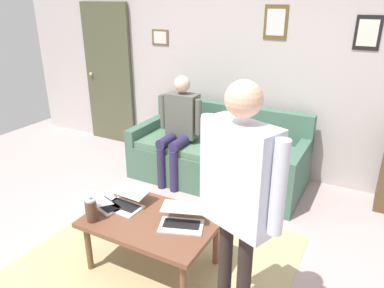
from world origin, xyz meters
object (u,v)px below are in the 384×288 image
at_px(laptop_left, 182,219).
at_px(interior_door, 109,75).
at_px(french_press, 92,210).
at_px(person_standing, 239,189).
at_px(laptop_center, 126,201).
at_px(person_seated, 179,124).
at_px(coffee_table, 152,224).
at_px(couch, 218,157).
at_px(laptop_right, 103,202).

bearing_deg(laptop_left, interior_door, -40.63).
distance_m(french_press, person_standing, 1.34).
xyz_separation_m(laptop_center, person_standing, (-1.13, 0.38, 0.60)).
height_order(interior_door, person_seated, interior_door).
bearing_deg(person_seated, interior_door, -23.31).
bearing_deg(laptop_center, coffee_table, 167.30).
bearing_deg(french_press, laptop_left, -155.54).
relative_size(interior_door, laptop_center, 6.04).
relative_size(french_press, person_seated, 0.18).
relative_size(coffee_table, person_standing, 0.60).
bearing_deg(french_press, coffee_table, -148.68).
bearing_deg(person_standing, coffee_table, -20.53).
xyz_separation_m(interior_door, couch, (-2.02, 0.47, -0.72)).
xyz_separation_m(laptop_center, french_press, (0.10, 0.31, 0.06)).
height_order(couch, person_standing, person_standing).
xyz_separation_m(coffee_table, laptop_right, (0.46, 0.04, 0.09)).
bearing_deg(coffee_table, person_standing, 159.47).
distance_m(couch, laptop_left, 1.70).
bearing_deg(couch, interior_door, -13.01).
bearing_deg(person_seated, couch, -151.14).
bearing_deg(person_seated, laptop_right, 95.03).
height_order(couch, laptop_left, couch).
xyz_separation_m(couch, laptop_left, (-0.43, 1.64, 0.20)).
xyz_separation_m(laptop_center, person_seated, (0.29, -1.40, 0.22)).
relative_size(interior_door, person_standing, 1.19).
relative_size(laptop_center, person_standing, 0.20).
bearing_deg(couch, person_seated, 28.86).
bearing_deg(coffee_table, french_press, 31.32).
bearing_deg(interior_door, french_press, 127.00).
bearing_deg(laptop_right, coffee_table, -174.46).
bearing_deg(interior_door, laptop_center, 132.32).
xyz_separation_m(french_press, person_standing, (-1.23, 0.07, 0.54)).
distance_m(laptop_right, french_press, 0.21).
relative_size(laptop_center, laptop_right, 0.81).
height_order(coffee_table, laptop_right, laptop_right).
xyz_separation_m(couch, person_standing, (-1.01, 2.00, 0.80)).
xyz_separation_m(coffee_table, person_standing, (-0.83, 0.31, 0.69)).
height_order(laptop_center, person_standing, person_standing).
relative_size(french_press, person_standing, 0.13).
bearing_deg(laptop_center, person_standing, 161.48).
bearing_deg(couch, laptop_center, 85.75).
height_order(interior_door, coffee_table, interior_door).
distance_m(couch, french_press, 1.96).
relative_size(couch, coffee_table, 1.98).
height_order(laptop_left, person_standing, person_standing).
relative_size(laptop_left, person_standing, 0.24).
bearing_deg(french_press, couch, -96.39).
xyz_separation_m(couch, laptop_center, (0.12, 1.62, 0.20)).
xyz_separation_m(laptop_center, laptop_right, (0.16, 0.11, 0.00)).
distance_m(laptop_left, person_standing, 0.91).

